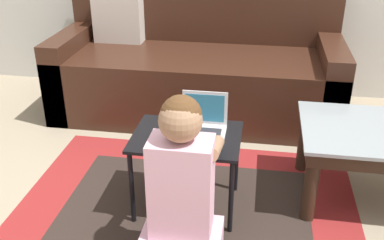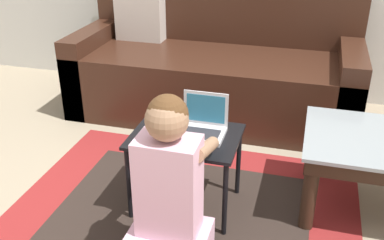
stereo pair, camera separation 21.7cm
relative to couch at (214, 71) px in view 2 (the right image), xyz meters
name	(u,v)px [view 2 (the right image)]	position (x,y,z in m)	size (l,w,h in m)	color
ground_plane	(187,220)	(0.17, -1.32, -0.31)	(16.00, 16.00, 0.00)	gray
area_rug	(174,230)	(0.13, -1.41, -0.30)	(1.74, 1.68, 0.01)	maroon
couch	(214,71)	(0.00, 0.00, 0.00)	(2.00, 0.86, 0.89)	#381E14
laptop_desk	(186,145)	(0.13, -1.20, 0.05)	(0.52, 0.39, 0.42)	black
laptop	(202,127)	(0.21, -1.17, 0.14)	(0.22, 0.18, 0.19)	silver
computer_mouse	(165,133)	(0.04, -1.24, 0.13)	(0.06, 0.10, 0.03)	black
person_seated	(169,195)	(0.18, -1.61, 0.05)	(0.33, 0.40, 0.80)	#E5B2CC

